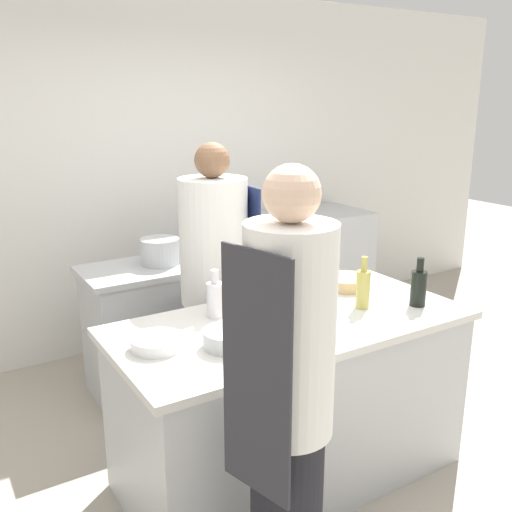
# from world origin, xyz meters

# --- Properties ---
(ground_plane) EXTENTS (16.00, 16.00, 0.00)m
(ground_plane) POSITION_xyz_m (0.00, 0.00, 0.00)
(ground_plane) COLOR #A89E8E
(wall_back) EXTENTS (8.00, 0.06, 2.80)m
(wall_back) POSITION_xyz_m (0.00, 2.13, 1.40)
(wall_back) COLOR silver
(wall_back) RESTS_ON ground_plane
(prep_counter) EXTENTS (1.84, 0.87, 0.90)m
(prep_counter) POSITION_xyz_m (0.00, 0.00, 0.45)
(prep_counter) COLOR #B7BABC
(prep_counter) RESTS_ON ground_plane
(pass_counter) EXTENTS (1.61, 0.56, 0.90)m
(pass_counter) POSITION_xyz_m (0.09, 1.27, 0.45)
(pass_counter) COLOR #B7BABC
(pass_counter) RESTS_ON ground_plane
(oven_range) EXTENTS (0.98, 0.64, 1.00)m
(oven_range) POSITION_xyz_m (1.46, 1.76, 0.50)
(oven_range) COLOR #B7BABC
(oven_range) RESTS_ON ground_plane
(chef_at_prep_near) EXTENTS (0.37, 0.35, 1.79)m
(chef_at_prep_near) POSITION_xyz_m (-0.51, -0.70, 0.91)
(chef_at_prep_near) COLOR black
(chef_at_prep_near) RESTS_ON ground_plane
(chef_at_stove) EXTENTS (0.42, 0.40, 1.75)m
(chef_at_stove) POSITION_xyz_m (-0.08, 0.68, 0.87)
(chef_at_stove) COLOR black
(chef_at_stove) RESTS_ON ground_plane
(bottle_olive_oil) EXTENTS (0.07, 0.07, 0.28)m
(bottle_olive_oil) POSITION_xyz_m (0.41, -0.06, 1.02)
(bottle_olive_oil) COLOR #B2A84C
(bottle_olive_oil) RESTS_ON prep_counter
(bottle_vinegar) EXTENTS (0.08, 0.08, 0.22)m
(bottle_vinegar) POSITION_xyz_m (-0.21, -0.18, 0.99)
(bottle_vinegar) COLOR #5B2319
(bottle_vinegar) RESTS_ON prep_counter
(bottle_wine) EXTENTS (0.09, 0.09, 0.25)m
(bottle_wine) POSITION_xyz_m (-0.31, 0.24, 1.00)
(bottle_wine) COLOR silver
(bottle_wine) RESTS_ON prep_counter
(bottle_cooking_oil) EXTENTS (0.08, 0.08, 0.27)m
(bottle_cooking_oil) POSITION_xyz_m (0.69, -0.19, 1.01)
(bottle_cooking_oil) COLOR black
(bottle_cooking_oil) RESTS_ON prep_counter
(bottle_sauce) EXTENTS (0.07, 0.07, 0.25)m
(bottle_sauce) POSITION_xyz_m (0.16, -0.07, 1.00)
(bottle_sauce) COLOR #2D5175
(bottle_sauce) RESTS_ON prep_counter
(bottle_water) EXTENTS (0.06, 0.06, 0.25)m
(bottle_water) POSITION_xyz_m (-0.08, 0.35, 1.00)
(bottle_water) COLOR #19471E
(bottle_water) RESTS_ON prep_counter
(bowl_mixing_large) EXTENTS (0.27, 0.27, 0.07)m
(bowl_mixing_large) POSITION_xyz_m (0.56, 0.24, 0.94)
(bowl_mixing_large) COLOR tan
(bowl_mixing_large) RESTS_ON prep_counter
(bowl_prep_small) EXTENTS (0.23, 0.23, 0.08)m
(bowl_prep_small) POSITION_xyz_m (-0.43, -0.11, 0.94)
(bowl_prep_small) COLOR #B7BABC
(bowl_prep_small) RESTS_ON prep_counter
(bowl_ceramic_blue) EXTENTS (0.23, 0.23, 0.05)m
(bowl_ceramic_blue) POSITION_xyz_m (-0.72, 0.04, 0.93)
(bowl_ceramic_blue) COLOR white
(bowl_ceramic_blue) RESTS_ON prep_counter
(cutting_board) EXTENTS (0.38, 0.28, 0.01)m
(cutting_board) POSITION_xyz_m (-0.06, 0.04, 0.91)
(cutting_board) COLOR olive
(cutting_board) RESTS_ON prep_counter
(stockpot) EXTENTS (0.26, 0.26, 0.17)m
(stockpot) POSITION_xyz_m (-0.19, 1.28, 0.99)
(stockpot) COLOR #B7BABC
(stockpot) RESTS_ON pass_counter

